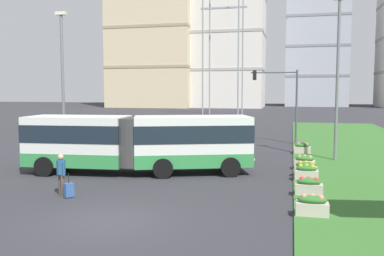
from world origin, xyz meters
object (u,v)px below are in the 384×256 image
object	(u,v)px
apartment_tower_west	(153,12)
apartment_tower_centre	(316,35)
apartment_tower_westcentre	(227,36)
streetlight_left	(63,79)
pedestrian_crossing	(61,172)
flower_planter_1	(309,186)
flower_planter_4	(305,162)
articulated_bus	(139,142)
flower_planter_0	(312,205)
flower_planter_3	(306,169)
rolling_suitcase	(69,190)
traffic_light_far_right	(281,93)
streetlight_median	(338,73)
flower_planter_2	(306,172)
flower_planter_5	(302,148)
car_maroon_sedan	(141,135)

from	to	relation	value
apartment_tower_west	apartment_tower_centre	bearing A→B (deg)	25.29
apartment_tower_westcentre	streetlight_left	bearing A→B (deg)	-88.34
pedestrian_crossing	apartment_tower_westcentre	size ratio (longest dim) A/B	0.05
streetlight_left	flower_planter_1	bearing A→B (deg)	-23.97
flower_planter_4	apartment_tower_west	size ratio (longest dim) A/B	0.02
articulated_bus	flower_planter_1	distance (m)	9.15
flower_planter_0	flower_planter_4	distance (m)	8.89
apartment_tower_westcentre	flower_planter_3	bearing A→B (deg)	-78.58
articulated_bus	flower_planter_1	size ratio (longest dim) A/B	10.82
rolling_suitcase	flower_planter_3	size ratio (longest dim) A/B	0.88
rolling_suitcase	flower_planter_0	distance (m)	9.51
pedestrian_crossing	traffic_light_far_right	world-z (taller)	traffic_light_far_right
rolling_suitcase	traffic_light_far_right	distance (m)	21.45
apartment_tower_westcentre	streetlight_median	bearing A→B (deg)	-76.59
flower_planter_0	flower_planter_4	bearing A→B (deg)	90.00
flower_planter_2	traffic_light_far_right	size ratio (longest dim) A/B	0.18
articulated_bus	apartment_tower_westcentre	size ratio (longest dim) A/B	0.32
flower_planter_4	streetlight_median	distance (m)	6.29
rolling_suitcase	streetlight_median	world-z (taller)	streetlight_median
pedestrian_crossing	flower_planter_5	xyz separation A→B (m)	(9.95, 14.02, -0.58)
pedestrian_crossing	flower_planter_0	distance (m)	9.99
car_maroon_sedan	flower_planter_2	distance (m)	17.02
flower_planter_1	traffic_light_far_right	distance (m)	17.54
articulated_bus	apartment_tower_westcentre	bearing A→B (deg)	95.86
apartment_tower_centre	streetlight_left	bearing A→B (deg)	-101.56
flower_planter_1	streetlight_left	bearing A→B (deg)	156.03
flower_planter_3	flower_planter_4	xyz separation A→B (m)	(0.00, 1.98, 0.00)
flower_planter_5	apartment_tower_westcentre	xyz separation A→B (m)	(-17.59, 79.29, 18.10)
pedestrian_crossing	flower_planter_2	size ratio (longest dim) A/B	1.58
flower_planter_0	apartment_tower_centre	size ratio (longest dim) A/B	0.03
rolling_suitcase	streetlight_left	distance (m)	11.85
flower_planter_2	flower_planter_5	xyz separation A→B (m)	(0.00, 8.70, 0.00)
car_maroon_sedan	apartment_tower_west	xyz separation A→B (m)	(-23.96, 73.45, 24.18)
flower_planter_3	apartment_tower_west	world-z (taller)	apartment_tower_west
flower_planter_0	traffic_light_far_right	xyz separation A→B (m)	(-1.61, 20.00, 3.70)
flower_planter_0	apartment_tower_west	xyz separation A→B (m)	(-36.64, 90.75, 24.51)
pedestrian_crossing	rolling_suitcase	distance (m)	0.85
pedestrian_crossing	articulated_bus	bearing A→B (deg)	75.32
streetlight_median	flower_planter_5	bearing A→B (deg)	127.95
flower_planter_5	streetlight_median	bearing A→B (deg)	-52.05
flower_planter_1	apartment_tower_centre	xyz separation A→B (m)	(5.51, 107.73, 19.60)
rolling_suitcase	flower_planter_2	distance (m)	10.99
flower_planter_0	pedestrian_crossing	bearing A→B (deg)	176.42
flower_planter_2	apartment_tower_westcentre	distance (m)	91.54
flower_planter_1	rolling_suitcase	bearing A→B (deg)	-165.19
flower_planter_0	streetlight_median	distance (m)	13.33
streetlight_median	flower_planter_0	bearing A→B (deg)	-98.84
articulated_bus	pedestrian_crossing	world-z (taller)	articulated_bus
flower_planter_4	apartment_tower_centre	world-z (taller)	apartment_tower_centre
flower_planter_0	flower_planter_1	xyz separation A→B (m)	(0.00, 2.93, 0.00)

